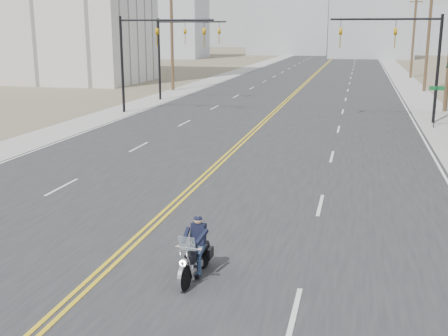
% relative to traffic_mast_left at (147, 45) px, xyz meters
% --- Properties ---
extents(road, '(20.00, 200.00, 0.01)m').
position_rel_traffic_mast_left_xyz_m(road, '(8.98, 38.00, -4.93)').
color(road, '#303033').
rests_on(road, ground).
extents(sidewalk_left, '(3.00, 200.00, 0.01)m').
position_rel_traffic_mast_left_xyz_m(sidewalk_left, '(-2.52, 38.00, -4.93)').
color(sidewalk_left, '#A5A5A0').
rests_on(sidewalk_left, ground).
extents(sidewalk_right, '(3.00, 200.00, 0.01)m').
position_rel_traffic_mast_left_xyz_m(sidewalk_right, '(20.48, 38.00, -4.93)').
color(sidewalk_right, '#A5A5A0').
rests_on(sidewalk_right, ground).
extents(traffic_mast_left, '(7.10, 0.26, 7.00)m').
position_rel_traffic_mast_left_xyz_m(traffic_mast_left, '(0.00, 0.00, 0.00)').
color(traffic_mast_left, black).
rests_on(traffic_mast_left, ground).
extents(traffic_mast_right, '(7.10, 0.26, 7.00)m').
position_rel_traffic_mast_left_xyz_m(traffic_mast_right, '(17.95, 0.00, 0.00)').
color(traffic_mast_right, black).
rests_on(traffic_mast_right, ground).
extents(traffic_mast_far, '(6.10, 0.26, 7.00)m').
position_rel_traffic_mast_left_xyz_m(traffic_mast_far, '(-0.33, 8.00, -0.06)').
color(traffic_mast_far, black).
rests_on(traffic_mast_far, ground).
extents(street_sign, '(0.90, 0.06, 2.62)m').
position_rel_traffic_mast_left_xyz_m(street_sign, '(19.78, -2.00, -3.13)').
color(street_sign, black).
rests_on(street_sign, ground).
extents(utility_pole_d, '(2.20, 0.30, 11.50)m').
position_rel_traffic_mast_left_xyz_m(utility_pole_d, '(21.48, 21.00, 1.05)').
color(utility_pole_d, brown).
rests_on(utility_pole_d, ground).
extents(utility_pole_e, '(2.20, 0.30, 11.00)m').
position_rel_traffic_mast_left_xyz_m(utility_pole_e, '(21.48, 38.00, 0.79)').
color(utility_pole_e, brown).
rests_on(utility_pole_e, ground).
extents(utility_pole_left, '(2.20, 0.30, 10.50)m').
position_rel_traffic_mast_left_xyz_m(utility_pole_left, '(-3.52, 16.00, 0.54)').
color(utility_pole_left, brown).
rests_on(utility_pole_left, ground).
extents(haze_bldg_a, '(14.00, 12.00, 22.00)m').
position_rel_traffic_mast_left_xyz_m(haze_bldg_a, '(-26.02, 83.00, 6.06)').
color(haze_bldg_a, '#B7BCC6').
rests_on(haze_bldg_a, ground).
extents(haze_bldg_b, '(18.00, 14.00, 14.00)m').
position_rel_traffic_mast_left_xyz_m(haze_bldg_b, '(16.98, 93.00, 2.06)').
color(haze_bldg_b, '#ADB2B7').
rests_on(haze_bldg_b, ground).
extents(haze_bldg_d, '(20.00, 15.00, 26.00)m').
position_rel_traffic_mast_left_xyz_m(haze_bldg_d, '(-3.02, 108.00, 8.06)').
color(haze_bldg_d, '#ADB2B7').
rests_on(haze_bldg_d, ground).
extents(haze_bldg_e, '(14.00, 14.00, 12.00)m').
position_rel_traffic_mast_left_xyz_m(haze_bldg_e, '(33.98, 118.00, 1.06)').
color(haze_bldg_e, '#B7BCC6').
rests_on(haze_bldg_e, ground).
extents(haze_bldg_f, '(12.00, 12.00, 16.00)m').
position_rel_traffic_mast_left_xyz_m(haze_bldg_f, '(-41.02, 98.00, 3.06)').
color(haze_bldg_f, '#ADB2B7').
rests_on(haze_bldg_f, ground).
extents(motorcyclist, '(0.98, 2.03, 1.54)m').
position_rel_traffic_mast_left_xyz_m(motorcyclist, '(11.37, -26.72, -4.17)').
color(motorcyclist, black).
rests_on(motorcyclist, ground).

